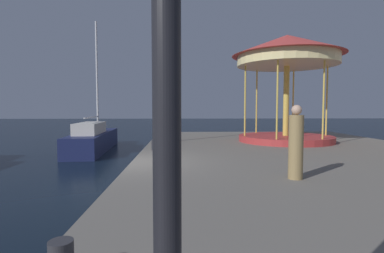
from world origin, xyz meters
TOP-DOWN VIEW (x-y plane):
  - ground_plane at (0.00, 0.00)m, footprint 120.00×120.00m
  - quay_dock at (6.10, 0.00)m, footprint 12.20×23.07m
  - sailboat_navy at (-3.54, 8.02)m, footprint 2.15×7.43m
  - carousel at (6.81, 5.40)m, footprint 5.43×5.43m
  - lamp_post_mid_promenade at (1.29, 5.77)m, footprint 0.36×0.36m
  - bollard_center at (0.62, 5.27)m, footprint 0.24×0.24m
  - bollard_south at (0.48, 2.60)m, footprint 0.24×0.24m
  - person_near_carousel at (4.28, -2.41)m, footprint 0.34×0.34m

SIDE VIEW (x-z plane):
  - ground_plane at x=0.00m, z-range 0.00..0.00m
  - quay_dock at x=6.10m, z-range 0.00..0.80m
  - sailboat_navy at x=-3.54m, z-range -3.20..4.57m
  - bollard_center at x=0.62m, z-range 0.80..1.20m
  - bollard_south at x=0.48m, z-range 0.80..1.20m
  - person_near_carousel at x=4.28m, z-range 0.74..2.51m
  - lamp_post_mid_promenade at x=1.29m, z-range 1.61..6.20m
  - carousel at x=6.81m, z-range 2.12..7.40m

